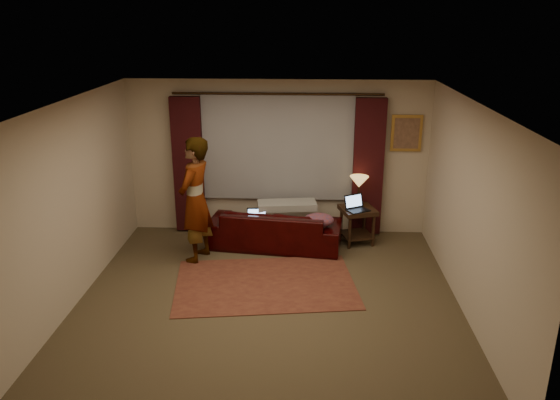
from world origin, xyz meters
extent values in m
cube|color=brown|center=(0.00, 0.00, -0.01)|extent=(5.00, 5.00, 0.01)
cube|color=silver|center=(0.00, 0.00, 2.60)|extent=(5.00, 5.00, 0.02)
cube|color=beige|center=(0.00, 2.50, 1.30)|extent=(5.00, 0.02, 2.60)
cube|color=beige|center=(0.00, -2.50, 1.30)|extent=(5.00, 0.02, 2.60)
cube|color=beige|center=(-2.50, 0.00, 1.30)|extent=(0.02, 5.00, 2.60)
cube|color=beige|center=(2.50, 0.00, 1.30)|extent=(0.02, 5.00, 2.60)
cube|color=gray|center=(0.00, 2.44, 1.50)|extent=(2.50, 0.05, 1.80)
cube|color=black|center=(-1.50, 2.39, 1.18)|extent=(0.50, 0.14, 2.30)
cube|color=black|center=(1.50, 2.39, 1.18)|extent=(0.50, 0.14, 2.30)
cylinder|color=black|center=(0.00, 2.39, 2.38)|extent=(0.04, 0.04, 3.40)
cube|color=#B7863A|center=(2.10, 2.47, 1.75)|extent=(0.50, 0.04, 0.60)
imported|color=black|center=(-0.01, 1.80, 0.43)|extent=(2.22, 1.18, 0.86)
cube|color=#9A9994|center=(0.17, 2.00, 0.87)|extent=(0.99, 0.49, 0.11)
ellipsoid|color=#733D51|center=(0.69, 1.61, 0.53)|extent=(0.48, 0.37, 0.20)
cube|color=brown|center=(-0.07, 0.47, 0.01)|extent=(2.69, 1.98, 0.01)
cube|color=black|center=(1.33, 2.00, 0.30)|extent=(0.65, 0.65, 0.61)
imported|color=#9A9994|center=(-1.17, 1.25, 0.96)|extent=(0.69, 0.69, 1.92)
camera|label=1|loc=(0.47, -6.37, 3.61)|focal=35.00mm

